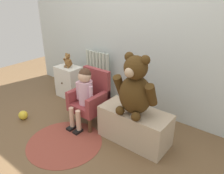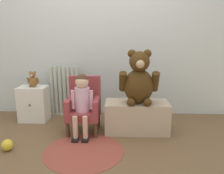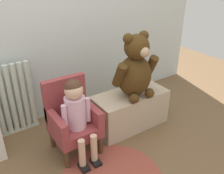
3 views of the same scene
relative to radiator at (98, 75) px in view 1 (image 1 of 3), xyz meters
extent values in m
plane|color=brown|center=(0.49, -1.02, -0.35)|extent=(6.00, 6.00, 0.00)
cube|color=silver|center=(0.49, 0.12, 0.85)|extent=(3.80, 0.05, 2.40)
cylinder|color=beige|center=(-0.19, 0.00, 0.01)|extent=(0.05, 0.05, 0.69)
cylinder|color=beige|center=(-0.12, 0.00, 0.01)|extent=(0.05, 0.05, 0.69)
cylinder|color=beige|center=(-0.06, 0.00, 0.01)|extent=(0.05, 0.05, 0.69)
cylinder|color=beige|center=(0.00, 0.00, 0.01)|extent=(0.05, 0.05, 0.69)
cylinder|color=beige|center=(0.06, 0.00, 0.01)|extent=(0.05, 0.05, 0.69)
cylinder|color=beige|center=(0.12, 0.00, 0.01)|extent=(0.05, 0.05, 0.69)
cylinder|color=beige|center=(0.19, 0.00, 0.01)|extent=(0.05, 0.05, 0.69)
cube|color=beige|center=(0.00, 0.00, -0.34)|extent=(0.43, 0.05, 0.02)
cube|color=silver|center=(-0.37, -0.24, -0.12)|extent=(0.37, 0.26, 0.47)
sphere|color=#4C3823|center=(-0.37, -0.38, -0.09)|extent=(0.02, 0.02, 0.02)
cube|color=brown|center=(0.37, -0.58, -0.12)|extent=(0.38, 0.38, 0.10)
cube|color=brown|center=(0.37, -0.42, 0.11)|extent=(0.38, 0.06, 0.38)
cube|color=brown|center=(0.21, -0.58, 0.00)|extent=(0.06, 0.38, 0.14)
cube|color=brown|center=(0.53, -0.58, 0.00)|extent=(0.06, 0.38, 0.14)
cylinder|color=#4C331E|center=(0.21, -0.74, -0.26)|extent=(0.04, 0.04, 0.18)
cylinder|color=#4C331E|center=(0.52, -0.74, -0.26)|extent=(0.04, 0.04, 0.18)
cylinder|color=#4C331E|center=(0.21, -0.42, -0.26)|extent=(0.04, 0.04, 0.18)
cylinder|color=#4C331E|center=(0.52, -0.42, -0.26)|extent=(0.04, 0.04, 0.18)
cylinder|color=#D5A9BF|center=(0.37, -0.62, 0.07)|extent=(0.17, 0.17, 0.28)
sphere|color=#D8AD8E|center=(0.37, -0.62, 0.27)|extent=(0.15, 0.15, 0.15)
sphere|color=#472D1E|center=(0.37, -0.62, 0.29)|extent=(0.14, 0.14, 0.14)
cylinder|color=#D8AD8E|center=(0.31, -0.81, -0.20)|extent=(0.06, 0.06, 0.25)
cube|color=black|center=(0.31, -0.83, -0.34)|extent=(0.07, 0.11, 0.03)
cylinder|color=#D8AD8E|center=(0.42, -0.81, -0.20)|extent=(0.06, 0.06, 0.25)
cube|color=black|center=(0.42, -0.83, -0.34)|extent=(0.07, 0.11, 0.03)
cylinder|color=#D5A9BF|center=(0.26, -0.64, 0.07)|extent=(0.04, 0.04, 0.22)
cylinder|color=#D5A9BF|center=(0.47, -0.64, 0.07)|extent=(0.04, 0.04, 0.22)
cube|color=tan|center=(1.00, -0.54, -0.17)|extent=(0.75, 0.35, 0.37)
ellipsoid|color=#422B10|center=(1.01, -0.57, 0.21)|extent=(0.34, 0.29, 0.40)
sphere|color=#422B10|center=(1.01, -0.59, 0.50)|extent=(0.23, 0.23, 0.23)
sphere|color=tan|center=(1.01, -0.69, 0.48)|extent=(0.09, 0.09, 0.09)
sphere|color=#422B10|center=(0.93, -0.57, 0.58)|extent=(0.09, 0.09, 0.09)
sphere|color=#422B10|center=(1.10, -0.57, 0.58)|extent=(0.09, 0.09, 0.09)
cylinder|color=#422B10|center=(0.83, -0.59, 0.27)|extent=(0.09, 0.17, 0.24)
cylinder|color=#422B10|center=(1.19, -0.59, 0.27)|extent=(0.09, 0.17, 0.24)
sphere|color=#422B10|center=(0.92, -0.70, 0.06)|extent=(0.09, 0.09, 0.09)
sphere|color=#422B10|center=(1.10, -0.70, 0.06)|extent=(0.09, 0.09, 0.09)
ellipsoid|color=brown|center=(-0.35, -0.24, 0.19)|extent=(0.11, 0.10, 0.13)
sphere|color=brown|center=(-0.35, -0.24, 0.28)|extent=(0.08, 0.08, 0.08)
sphere|color=tan|center=(-0.35, -0.28, 0.28)|extent=(0.03, 0.03, 0.03)
sphere|color=brown|center=(-0.38, -0.24, 0.31)|extent=(0.03, 0.03, 0.03)
sphere|color=brown|center=(-0.32, -0.24, 0.31)|extent=(0.03, 0.03, 0.03)
cylinder|color=brown|center=(-0.41, -0.24, 0.21)|extent=(0.03, 0.06, 0.08)
cylinder|color=brown|center=(-0.29, -0.24, 0.21)|extent=(0.03, 0.06, 0.08)
sphere|color=brown|center=(-0.38, -0.28, 0.14)|extent=(0.03, 0.03, 0.03)
sphere|color=brown|center=(-0.32, -0.28, 0.14)|extent=(0.03, 0.03, 0.03)
cylinder|color=brown|center=(0.44, -1.04, -0.35)|extent=(0.80, 0.80, 0.01)
sphere|color=gold|center=(-0.33, -1.06, -0.29)|extent=(0.11, 0.11, 0.11)
camera|label=1|loc=(2.02, -2.22, 1.16)|focal=35.00mm
camera|label=2|loc=(0.80, -3.02, 0.76)|focal=35.00mm
camera|label=3|loc=(-0.35, -2.23, 1.17)|focal=40.00mm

